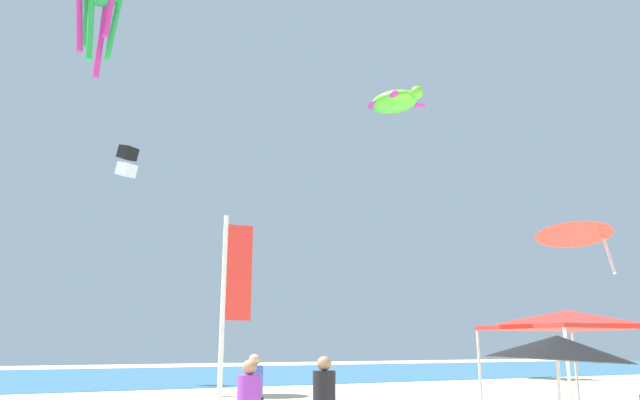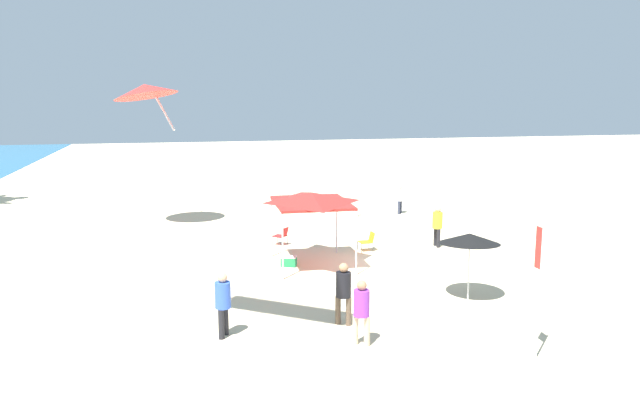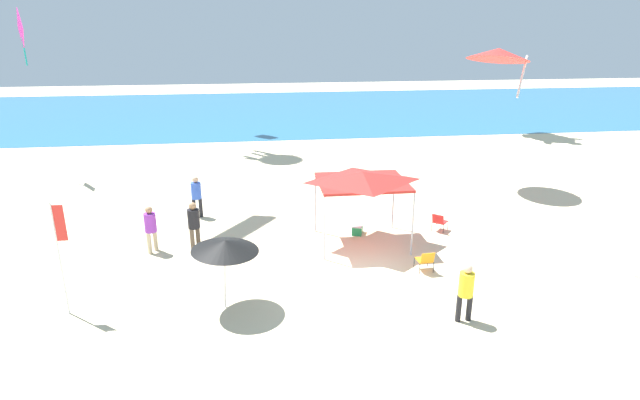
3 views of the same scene
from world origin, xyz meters
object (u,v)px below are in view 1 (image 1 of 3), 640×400
Objects in this scene: banner_flag at (226,342)px; kite_box_black at (127,161)px; beach_umbrella at (558,348)px; canopy_tent at (568,321)px; person_by_tent at (324,397)px; person_near_umbrella at (254,386)px; kite_turtle_lime at (395,102)px; kite_delta_red at (573,229)px.

banner_flag is 1.76× the size of kite_box_black.
canopy_tent is at bearing 40.73° from beach_umbrella.
kite_box_black reaches higher than person_by_tent.
beach_umbrella is at bearing -2.89° from banner_flag.
banner_flag reaches higher than canopy_tent.
kite_box_black reaches higher than person_near_umbrella.
canopy_tent is at bearing 174.60° from person_near_umbrella.
kite_turtle_lime is at bearing 177.82° from person_by_tent.
canopy_tent reaches higher than person_by_tent.
canopy_tent is 31.39m from kite_turtle_lime.
canopy_tent is at bearing -43.62° from kite_turtle_lime.
canopy_tent is 1.66× the size of kite_box_black.
person_near_umbrella is at bearing -142.12° from person_by_tent.
beach_umbrella is 4.76m from banner_flag.
beach_umbrella is 17.94m from kite_delta_red.
person_by_tent reaches higher than person_near_umbrella.
canopy_tent is 10.68m from banner_flag.
person_near_umbrella is 3.58m from person_by_tent.
person_by_tent is at bearing 53.06° from banner_flag.
kite_delta_red is (13.29, 11.05, 4.79)m from beach_umbrella.
kite_box_black is at bearing 86.50° from banner_flag.
banner_flag is 0.82× the size of kite_delta_red.
beach_umbrella is 37.01m from kite_turtle_lime.
kite_turtle_lime reaches higher than banner_flag.
kite_turtle_lime is at bearing 65.79° from canopy_tent.
kite_box_black is (-16.28, 18.05, 6.02)m from kite_delta_red.
kite_turtle_lime is at bearing 53.72° from banner_flag.
beach_umbrella is at bearing 61.94° from kite_box_black.
beach_umbrella is 0.49× the size of kite_turtle_lime.
banner_flag is 0.75× the size of kite_turtle_lime.
beach_umbrella is at bearing -139.27° from canopy_tent.
kite_delta_red is (-2.54, -17.24, -13.06)m from kite_turtle_lime.
kite_box_black is (-8.07, 24.74, 10.19)m from canopy_tent.
kite_box_black is (1.76, 28.87, 10.73)m from banner_flag.
kite_box_black is at bearing 108.06° from canopy_tent.
kite_turtle_lime is (15.84, 28.29, 17.85)m from beach_umbrella.
canopy_tent is 0.94× the size of banner_flag.
kite_box_black reaches higher than banner_flag.
person_by_tent is 17.08m from kite_delta_red.
canopy_tent is 0.71× the size of kite_turtle_lime.
person_near_umbrella is 32.64m from kite_turtle_lime.
kite_delta_red is at bearing 98.12° from kite_box_black.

